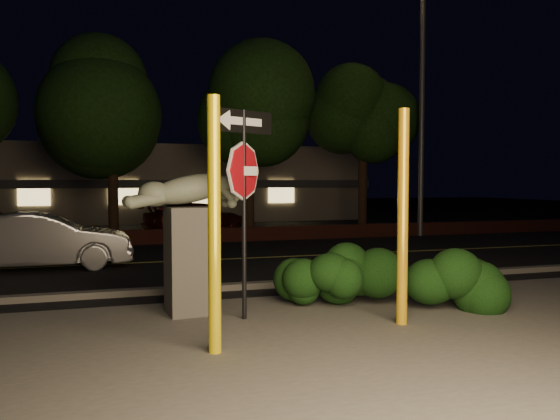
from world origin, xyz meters
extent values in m
plane|color=black|center=(0.00, 10.00, 0.00)|extent=(90.00, 90.00, 0.00)
cube|color=#4C4944|center=(0.00, -1.00, 0.01)|extent=(14.00, 6.00, 0.02)
cube|color=black|center=(0.00, 7.00, 0.01)|extent=(80.00, 8.00, 0.01)
cube|color=#ADA945|center=(0.00, 7.00, 0.02)|extent=(80.00, 0.12, 0.00)
cube|color=#4C4944|center=(0.00, 2.90, 0.06)|extent=(80.00, 0.25, 0.12)
cube|color=#4B1F18|center=(0.00, 11.30, 0.25)|extent=(40.00, 0.35, 0.50)
cube|color=black|center=(0.00, 17.00, 0.01)|extent=(40.00, 12.00, 0.01)
cube|color=slate|center=(0.00, 25.00, 2.00)|extent=(22.00, 10.00, 4.00)
cube|color=#333338|center=(0.00, 19.90, 2.00)|extent=(22.00, 0.20, 0.40)
cube|color=#FFD87F|center=(-6.00, 19.95, 1.60)|extent=(1.40, 0.08, 1.20)
cube|color=#FFD87F|center=(-2.00, 19.95, 1.60)|extent=(1.40, 0.08, 1.20)
cube|color=#FFD87F|center=(2.00, 19.95, 1.60)|extent=(1.40, 0.08, 1.20)
cube|color=#FFD87F|center=(6.00, 19.95, 1.60)|extent=(1.40, 0.08, 1.20)
cylinder|color=black|center=(-2.50, 13.20, 2.12)|extent=(0.36, 0.36, 4.25)
ellipsoid|color=black|center=(-2.50, 13.20, 6.07)|extent=(5.20, 5.20, 4.68)
cylinder|color=black|center=(2.50, 12.80, 2.00)|extent=(0.36, 0.36, 4.00)
ellipsoid|color=black|center=(2.50, 12.80, 5.68)|extent=(4.80, 4.80, 4.32)
cylinder|color=black|center=(7.50, 13.30, 1.95)|extent=(0.36, 0.36, 3.90)
ellipsoid|color=black|center=(7.50, 13.30, 5.44)|extent=(4.40, 4.40, 3.96)
cylinder|color=yellow|center=(-1.35, -0.96, 1.58)|extent=(0.16, 0.16, 3.16)
cylinder|color=yellow|center=(1.53, -0.43, 1.59)|extent=(0.16, 0.16, 3.18)
cylinder|color=black|center=(-0.62, 0.53, 1.60)|extent=(0.07, 0.07, 3.20)
cube|color=white|center=(-0.62, 0.53, 2.28)|extent=(0.45, 0.23, 0.14)
cube|color=black|center=(-0.62, 0.53, 3.02)|extent=(1.00, 0.47, 0.34)
cube|color=white|center=(-0.62, 0.53, 3.02)|extent=(0.64, 0.30, 0.14)
cube|color=#4C4944|center=(-1.39, 1.14, 0.86)|extent=(0.73, 0.73, 1.72)
sphere|color=slate|center=(-0.45, 1.24, 2.10)|extent=(0.40, 0.40, 0.40)
ellipsoid|color=black|center=(1.01, 1.21, 0.45)|extent=(1.86, 1.17, 0.90)
ellipsoid|color=black|center=(1.48, 0.92, 0.57)|extent=(1.92, 1.29, 1.15)
ellipsoid|color=black|center=(2.84, 0.19, 0.57)|extent=(1.84, 1.40, 1.14)
cylinder|color=#505055|center=(8.93, 11.11, 5.18)|extent=(0.21, 0.21, 10.35)
imported|color=#AEADB3|center=(-4.17, 6.68, 0.69)|extent=(4.22, 1.55, 1.38)
imported|color=#461510|center=(0.68, 13.76, 0.65)|extent=(4.83, 3.67, 1.30)
imported|color=black|center=(0.90, 14.91, 0.59)|extent=(4.51, 2.74, 1.17)
camera|label=1|loc=(-2.53, -7.51, 2.12)|focal=35.00mm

